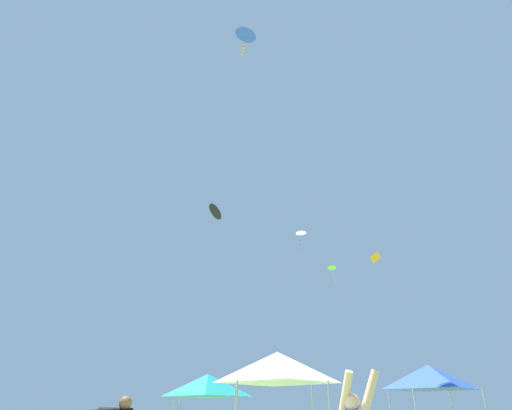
{
  "coord_description": "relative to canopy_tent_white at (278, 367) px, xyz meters",
  "views": [
    {
      "loc": [
        -0.13,
        -6.21,
        1.39
      ],
      "look_at": [
        1.05,
        13.48,
        11.16
      ],
      "focal_mm": 29.52,
      "sensor_mm": 36.0,
      "label": 1
    }
  ],
  "objects": [
    {
      "name": "canopy_tent_white",
      "position": [
        0.0,
        0.0,
        0.0
      ],
      "size": [
        3.03,
        3.03,
        3.25
      ],
      "color": "#9E9EA3",
      "rests_on": "ground"
    },
    {
      "name": "kite_orange_diamond",
      "position": [
        8.58,
        13.04,
        8.57
      ],
      "size": [
        0.64,
        0.76,
        0.51
      ],
      "color": "orange"
    },
    {
      "name": "kite_white_delta",
      "position": [
        3.79,
        15.64,
        11.42
      ],
      "size": [
        0.93,
        0.78,
        1.69
      ],
      "color": "white"
    },
    {
      "name": "canopy_tent_teal",
      "position": [
        -2.48,
        3.89,
        -0.35
      ],
      "size": [
        2.65,
        2.65,
        2.83
      ],
      "color": "#9E9EA3",
      "rests_on": "ground"
    },
    {
      "name": "canopy_tent_blue",
      "position": [
        6.64,
        3.29,
        -0.04
      ],
      "size": [
        2.99,
        2.99,
        3.2
      ],
      "color": "#9E9EA3",
      "rests_on": "ground"
    },
    {
      "name": "kite_black_delta",
      "position": [
        -2.51,
        4.75,
        7.97
      ],
      "size": [
        0.97,
        1.12,
        0.79
      ],
      "color": "black"
    },
    {
      "name": "kite_blue_delta",
      "position": [
        -1.12,
        4.21,
        20.17
      ],
      "size": [
        1.84,
        1.85,
        2.54
      ],
      "color": "blue"
    },
    {
      "name": "kite_lime_delta",
      "position": [
        6.09,
        15.82,
        8.64
      ],
      "size": [
        0.77,
        0.77,
        1.21
      ],
      "color": "#75D138"
    }
  ]
}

